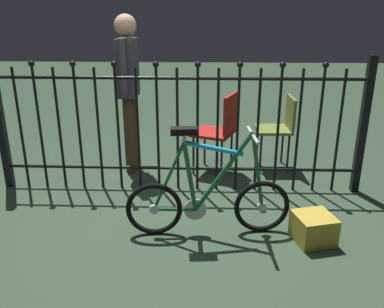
{
  "coord_description": "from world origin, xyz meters",
  "views": [
    {
      "loc": [
        0.26,
        -3.03,
        1.75
      ],
      "look_at": [
        0.14,
        0.21,
        0.55
      ],
      "focal_mm": 38.41,
      "sensor_mm": 36.0,
      "label": 1
    }
  ],
  "objects_px": {
    "chair_red": "(221,127)",
    "person_visitor": "(128,81)",
    "bicycle": "(208,198)",
    "chair_olive": "(280,125)",
    "display_crate": "(313,228)"
  },
  "relations": [
    {
      "from": "chair_red",
      "to": "display_crate",
      "type": "distance_m",
      "value": 1.58
    },
    {
      "from": "bicycle",
      "to": "chair_red",
      "type": "xyz_separation_m",
      "value": [
        0.13,
        1.26,
        0.21
      ]
    },
    {
      "from": "chair_red",
      "to": "person_visitor",
      "type": "bearing_deg",
      "value": 176.28
    },
    {
      "from": "chair_olive",
      "to": "person_visitor",
      "type": "xyz_separation_m",
      "value": [
        -1.62,
        -0.11,
        0.49
      ]
    },
    {
      "from": "display_crate",
      "to": "person_visitor",
      "type": "bearing_deg",
      "value": 139.38
    },
    {
      "from": "display_crate",
      "to": "chair_olive",
      "type": "bearing_deg",
      "value": 91.24
    },
    {
      "from": "person_visitor",
      "to": "display_crate",
      "type": "distance_m",
      "value": 2.35
    },
    {
      "from": "chair_red",
      "to": "person_visitor",
      "type": "height_order",
      "value": "person_visitor"
    },
    {
      "from": "chair_red",
      "to": "person_visitor",
      "type": "relative_size",
      "value": 0.53
    },
    {
      "from": "chair_red",
      "to": "chair_olive",
      "type": "relative_size",
      "value": 1.08
    },
    {
      "from": "chair_olive",
      "to": "display_crate",
      "type": "bearing_deg",
      "value": -88.76
    },
    {
      "from": "chair_olive",
      "to": "bicycle",
      "type": "bearing_deg",
      "value": -118.65
    },
    {
      "from": "chair_olive",
      "to": "person_visitor",
      "type": "distance_m",
      "value": 1.7
    },
    {
      "from": "person_visitor",
      "to": "chair_olive",
      "type": "bearing_deg",
      "value": 3.87
    },
    {
      "from": "bicycle",
      "to": "chair_red",
      "type": "height_order",
      "value": "bicycle"
    }
  ]
}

